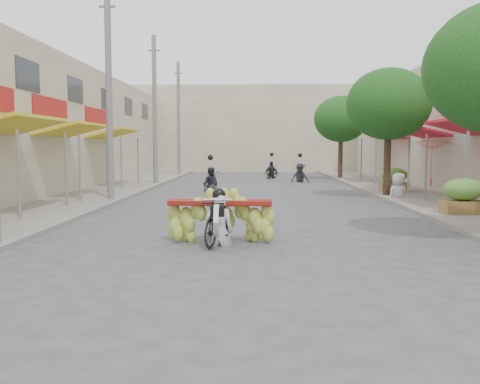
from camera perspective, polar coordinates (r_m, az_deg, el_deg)
name	(u,v)px	position (r m, az deg, el deg)	size (l,w,h in m)	color
ground	(253,287)	(8.17, 1.35, -10.05)	(120.00, 120.00, 0.00)	#525257
sidewalk_left	(93,193)	(24.03, -15.39, -0.15)	(4.00, 60.00, 0.12)	gray
sidewalk_right	(418,194)	(24.01, 18.50, -0.23)	(4.00, 60.00, 0.12)	gray
far_building	(255,130)	(45.91, 1.61, 6.65)	(20.00, 6.00, 7.00)	#C3B69A
utility_pole_mid	(109,94)	(20.71, -13.80, 10.09)	(0.60, 0.24, 8.00)	slate
utility_pole_far	(155,110)	(29.46, -9.10, 8.59)	(0.60, 0.24, 8.00)	slate
utility_pole_back	(179,119)	(38.32, -6.57, 7.76)	(0.60, 0.24, 8.00)	slate
street_tree_mid	(389,104)	(22.60, 15.57, 8.99)	(3.40, 3.40, 5.25)	#3A2719
street_tree_far	(341,119)	(34.35, 10.72, 7.63)	(3.40, 3.40, 5.25)	#3A2719
produce_crate_mid	(464,193)	(17.10, 22.77, -0.15)	(1.20, 0.88, 1.16)	olive
produce_crate_far	(394,178)	(24.71, 16.09, 1.49)	(1.20, 0.88, 1.16)	olive
banana_motorbike	(220,212)	(11.52, -2.19, -2.17)	(2.25, 1.87, 2.05)	black
market_umbrella	(432,137)	(18.66, 19.82, 5.53)	(2.32, 2.32, 1.60)	#B63318
pedestrian	(399,173)	(22.13, 16.57, 1.99)	(1.06, 0.84, 1.87)	silver
bg_motorbike_a	(210,175)	(25.02, -3.17, 1.78)	(0.98, 1.71, 1.95)	black
bg_motorbike_b	(300,168)	(31.47, 6.42, 2.56)	(1.13, 1.91, 1.95)	black
bg_motorbike_c	(272,167)	(34.67, 3.39, 2.72)	(1.22, 1.81, 1.95)	black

